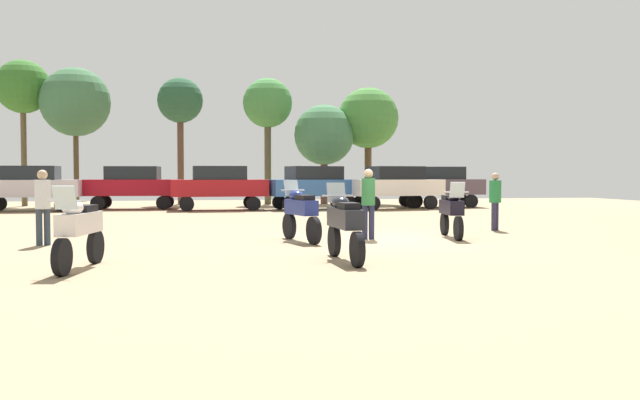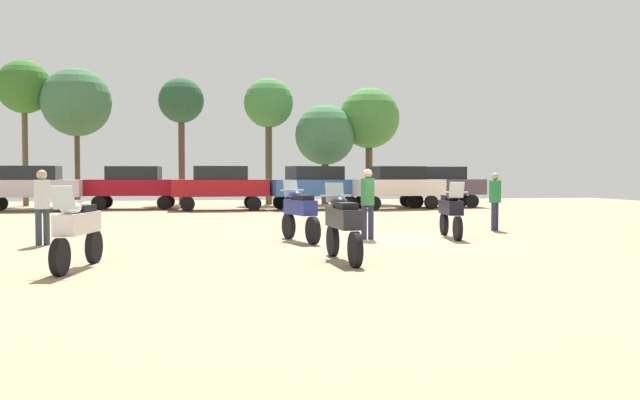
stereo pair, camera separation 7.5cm
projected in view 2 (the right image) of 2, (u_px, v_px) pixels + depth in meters
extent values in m
cube|color=#988161|center=(384.00, 240.00, 16.53)|extent=(44.00, 52.00, 0.02)
cylinder|color=black|center=(333.00, 240.00, 13.08)|extent=(0.16, 0.64, 0.63)
cylinder|color=black|center=(355.00, 249.00, 11.51)|extent=(0.16, 0.64, 0.63)
cube|color=#1F2129|center=(343.00, 218.00, 12.28)|extent=(0.44, 1.39, 0.36)
ellipsoid|color=#1F2129|center=(339.00, 202.00, 12.57)|extent=(0.35, 0.50, 0.24)
cube|color=black|center=(347.00, 206.00, 12.03)|extent=(0.33, 0.58, 0.12)
cube|color=silver|center=(335.00, 193.00, 12.89)|extent=(0.37, 0.17, 0.39)
cylinder|color=#B7B7BC|center=(336.00, 196.00, 12.80)|extent=(0.62, 0.07, 0.04)
cylinder|color=black|center=(60.00, 257.00, 10.52)|extent=(0.23, 0.62, 0.61)
cylinder|color=black|center=(94.00, 247.00, 12.04)|extent=(0.23, 0.62, 0.61)
cube|color=silver|center=(78.00, 223.00, 11.26)|extent=(0.59, 1.34, 0.36)
ellipsoid|color=silver|center=(71.00, 208.00, 10.96)|extent=(0.40, 0.53, 0.24)
cube|color=black|center=(83.00, 208.00, 11.48)|extent=(0.40, 0.61, 0.12)
cube|color=silver|center=(63.00, 198.00, 10.63)|extent=(0.38, 0.22, 0.39)
cylinder|color=#B7B7BC|center=(65.00, 201.00, 10.73)|extent=(0.62, 0.15, 0.04)
cylinder|color=black|center=(289.00, 226.00, 16.61)|extent=(0.29, 0.66, 0.65)
cylinder|color=black|center=(313.00, 231.00, 15.25)|extent=(0.29, 0.66, 0.65)
cube|color=navy|center=(300.00, 207.00, 15.91)|extent=(0.68, 1.32, 0.36)
ellipsoid|color=navy|center=(296.00, 195.00, 16.16)|extent=(0.43, 0.55, 0.24)
cube|color=black|center=(304.00, 198.00, 15.70)|extent=(0.44, 0.62, 0.12)
cube|color=silver|center=(291.00, 188.00, 16.44)|extent=(0.39, 0.24, 0.39)
cylinder|color=#B7B7BC|center=(292.00, 190.00, 16.35)|extent=(0.61, 0.20, 0.04)
cylinder|color=black|center=(458.00, 228.00, 16.12)|extent=(0.20, 0.62, 0.60)
cylinder|color=black|center=(444.00, 224.00, 17.66)|extent=(0.20, 0.62, 0.60)
cube|color=black|center=(451.00, 207.00, 16.87)|extent=(0.54, 1.35, 0.36)
ellipsoid|color=black|center=(453.00, 197.00, 16.57)|extent=(0.38, 0.52, 0.24)
cube|color=black|center=(449.00, 198.00, 17.09)|extent=(0.37, 0.60, 0.12)
cube|color=silver|center=(457.00, 190.00, 16.23)|extent=(0.38, 0.20, 0.39)
cylinder|color=#B7B7BC|center=(456.00, 192.00, 16.33)|extent=(0.62, 0.12, 0.04)
cylinder|color=black|center=(413.00, 201.00, 31.78)|extent=(0.65, 0.26, 0.64)
cylinder|color=black|center=(406.00, 200.00, 33.21)|extent=(0.65, 0.26, 0.64)
cylinder|color=black|center=(472.00, 201.00, 32.11)|extent=(0.65, 0.26, 0.64)
cylinder|color=black|center=(462.00, 200.00, 33.54)|extent=(0.65, 0.26, 0.64)
cube|color=#524451|center=(439.00, 187.00, 32.63)|extent=(4.40, 2.04, 0.75)
cube|color=black|center=(439.00, 173.00, 32.61)|extent=(2.45, 1.72, 0.61)
cylinder|color=black|center=(290.00, 204.00, 29.42)|extent=(0.67, 0.35, 0.64)
cylinder|color=black|center=(280.00, 202.00, 30.76)|extent=(0.67, 0.35, 0.64)
cylinder|color=black|center=(350.00, 203.00, 30.50)|extent=(0.67, 0.35, 0.64)
cylinder|color=black|center=(338.00, 201.00, 31.84)|extent=(0.67, 0.35, 0.64)
cube|color=#305EA2|center=(315.00, 188.00, 30.60)|extent=(4.58, 2.65, 0.75)
cube|color=black|center=(315.00, 173.00, 30.58)|extent=(2.64, 2.04, 0.61)
cylinder|color=black|center=(0.00, 204.00, 29.50)|extent=(0.65, 0.24, 0.64)
cylinder|color=black|center=(63.00, 204.00, 28.65)|extent=(0.65, 0.24, 0.64)
cylinder|color=black|center=(69.00, 203.00, 30.07)|extent=(0.65, 0.24, 0.64)
cube|color=#BAB0BB|center=(31.00, 188.00, 29.05)|extent=(4.34, 1.91, 0.75)
cube|color=black|center=(31.00, 173.00, 29.02)|extent=(2.40, 1.64, 0.61)
cylinder|color=black|center=(187.00, 204.00, 28.89)|extent=(0.65, 0.24, 0.64)
cylinder|color=black|center=(187.00, 203.00, 30.30)|extent=(0.65, 0.24, 0.64)
cylinder|color=black|center=(254.00, 204.00, 29.48)|extent=(0.65, 0.24, 0.64)
cylinder|color=black|center=(251.00, 202.00, 30.89)|extent=(0.65, 0.24, 0.64)
cube|color=maroon|center=(220.00, 188.00, 29.86)|extent=(4.36, 1.96, 0.75)
cube|color=black|center=(220.00, 173.00, 29.83)|extent=(2.42, 1.67, 0.61)
cylinder|color=black|center=(374.00, 203.00, 29.75)|extent=(0.67, 0.32, 0.64)
cylinder|color=black|center=(361.00, 202.00, 31.11)|extent=(0.67, 0.32, 0.64)
cylinder|color=black|center=(431.00, 202.00, 30.71)|extent=(0.67, 0.32, 0.64)
cylinder|color=black|center=(417.00, 201.00, 32.07)|extent=(0.67, 0.32, 0.64)
cube|color=white|center=(396.00, 187.00, 30.88)|extent=(4.54, 2.49, 0.75)
cube|color=black|center=(396.00, 173.00, 30.86)|extent=(2.60, 1.96, 0.61)
cylinder|color=black|center=(99.00, 203.00, 30.02)|extent=(0.65, 0.26, 0.64)
cylinder|color=black|center=(106.00, 202.00, 31.45)|extent=(0.65, 0.26, 0.64)
cylinder|color=black|center=(164.00, 203.00, 30.32)|extent=(0.65, 0.26, 0.64)
cylinder|color=black|center=(168.00, 201.00, 31.75)|extent=(0.65, 0.26, 0.64)
cube|color=maroon|center=(134.00, 187.00, 30.86)|extent=(4.41, 2.07, 0.75)
cube|color=black|center=(134.00, 173.00, 30.83)|extent=(2.46, 1.73, 0.61)
cylinder|color=#2C2A47|center=(494.00, 217.00, 18.98)|extent=(0.14, 0.14, 0.81)
cylinder|color=#2C2A47|center=(496.00, 216.00, 19.12)|extent=(0.14, 0.14, 0.81)
cylinder|color=#247C3E|center=(495.00, 192.00, 19.02)|extent=(0.48, 0.48, 0.64)
sphere|color=tan|center=(495.00, 177.00, 19.00)|extent=(0.22, 0.22, 0.22)
cylinder|color=#2B3745|center=(39.00, 227.00, 15.04)|extent=(0.14, 0.14, 0.84)
cylinder|color=#2B3745|center=(47.00, 227.00, 15.12)|extent=(0.14, 0.14, 0.84)
cylinder|color=silver|center=(42.00, 194.00, 15.05)|extent=(0.43, 0.43, 0.66)
sphere|color=tan|center=(42.00, 175.00, 15.03)|extent=(0.23, 0.23, 0.23)
cylinder|color=#252A4A|center=(371.00, 222.00, 16.48)|extent=(0.14, 0.14, 0.85)
cylinder|color=#252A4A|center=(364.00, 222.00, 16.48)|extent=(0.14, 0.14, 0.85)
cylinder|color=#317C3F|center=(368.00, 192.00, 16.45)|extent=(0.39, 0.39, 0.68)
sphere|color=tan|center=(368.00, 174.00, 16.43)|extent=(0.23, 0.23, 0.23)
cylinder|color=brown|center=(77.00, 162.00, 33.83)|extent=(0.27, 0.27, 4.54)
sphere|color=#3D6D45|center=(77.00, 102.00, 33.71)|extent=(3.50, 3.50, 3.50)
cylinder|color=brown|center=(182.00, 157.00, 35.97)|extent=(0.34, 0.34, 5.10)
sphere|color=#285335|center=(181.00, 100.00, 35.85)|extent=(2.45, 2.45, 2.45)
cylinder|color=brown|center=(369.00, 168.00, 36.80)|extent=(0.39, 0.39, 4.01)
sphere|color=#448539|center=(369.00, 118.00, 36.69)|extent=(3.37, 3.37, 3.37)
cylinder|color=brown|center=(25.00, 153.00, 33.72)|extent=(0.28, 0.28, 5.48)
sphere|color=#346D27|center=(24.00, 87.00, 33.59)|extent=(2.72, 2.72, 2.72)
cylinder|color=#4E4B30|center=(269.00, 159.00, 36.00)|extent=(0.36, 0.36, 4.91)
sphere|color=#42863F|center=(269.00, 103.00, 35.88)|extent=(2.69, 2.69, 2.69)
cylinder|color=brown|center=(325.00, 176.00, 36.25)|extent=(0.39, 0.39, 3.05)
sphere|color=#43794D|center=(325.00, 135.00, 36.16)|extent=(3.30, 3.30, 3.30)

